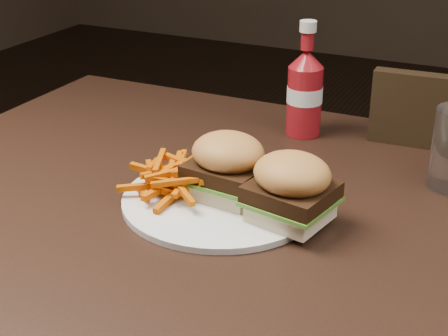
% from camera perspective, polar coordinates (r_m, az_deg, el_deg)
% --- Properties ---
extents(dining_table, '(1.20, 0.80, 0.04)m').
position_cam_1_polar(dining_table, '(0.96, 4.15, -4.28)').
color(dining_table, black).
rests_on(dining_table, ground).
extents(plate, '(0.27, 0.27, 0.01)m').
position_cam_1_polar(plate, '(0.95, -0.26, -2.69)').
color(plate, white).
rests_on(plate, dining_table).
extents(sandwich_half_a, '(0.10, 0.09, 0.02)m').
position_cam_1_polar(sandwich_half_a, '(0.95, 0.32, -1.63)').
color(sandwich_half_a, beige).
rests_on(sandwich_half_a, plate).
extents(sandwich_half_b, '(0.11, 0.10, 0.02)m').
position_cam_1_polar(sandwich_half_b, '(0.90, 5.55, -3.58)').
color(sandwich_half_b, beige).
rests_on(sandwich_half_b, plate).
extents(fries_pile, '(0.13, 0.13, 0.04)m').
position_cam_1_polar(fries_pile, '(0.96, -4.10, -0.65)').
color(fries_pile, '#D16A00').
rests_on(fries_pile, plate).
extents(ketchup_bottle, '(0.08, 0.08, 0.12)m').
position_cam_1_polar(ketchup_bottle, '(1.18, 6.69, 5.55)').
color(ketchup_bottle, maroon).
rests_on(ketchup_bottle, dining_table).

